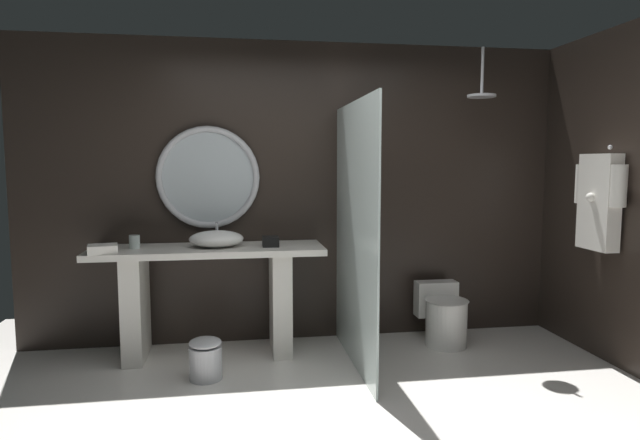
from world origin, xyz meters
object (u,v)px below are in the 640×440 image
at_px(tissue_box, 271,241).
at_px(round_wall_mirror, 208,177).
at_px(hanging_bathrobe, 599,198).
at_px(waste_bin, 206,358).
at_px(rain_shower_head, 482,92).
at_px(tumbler_cup, 135,242).
at_px(vessel_sink, 216,239).
at_px(toilet, 443,316).
at_px(folded_hand_towel, 103,249).

xyz_separation_m(tissue_box, round_wall_mirror, (-0.50, 0.32, 0.51)).
relative_size(hanging_bathrobe, waste_bin, 2.65).
bearing_deg(rain_shower_head, tumbler_cup, 176.33).
height_order(vessel_sink, tissue_box, vessel_sink).
distance_m(toilet, waste_bin, 2.06).
xyz_separation_m(round_wall_mirror, hanging_bathrobe, (3.01, -0.87, -0.15)).
bearing_deg(hanging_bathrobe, vessel_sink, 168.55).
relative_size(tumbler_cup, tissue_box, 0.80).
xyz_separation_m(tumbler_cup, toilet, (2.56, -0.06, -0.70)).
distance_m(vessel_sink, hanging_bathrobe, 3.02).
relative_size(tissue_box, rain_shower_head, 0.33).
bearing_deg(hanging_bathrobe, tissue_box, 167.55).
distance_m(tissue_box, round_wall_mirror, 0.78).
height_order(hanging_bathrobe, toilet, hanging_bathrobe).
distance_m(rain_shower_head, waste_bin, 3.01).
height_order(tissue_box, folded_hand_towel, tissue_box).
distance_m(vessel_sink, round_wall_mirror, 0.56).
bearing_deg(round_wall_mirror, tumbler_cup, -156.38).
bearing_deg(tissue_box, folded_hand_towel, -173.66).
relative_size(tumbler_cup, rain_shower_head, 0.27).
distance_m(tissue_box, waste_bin, 1.04).
height_order(vessel_sink, round_wall_mirror, round_wall_mirror).
bearing_deg(vessel_sink, waste_bin, -98.46).
xyz_separation_m(tissue_box, waste_bin, (-0.51, -0.48, -0.78)).
height_order(tissue_box, waste_bin, tissue_box).
distance_m(toilet, folded_hand_towel, 2.84).
xyz_separation_m(vessel_sink, rain_shower_head, (2.16, -0.16, 1.19)).
bearing_deg(toilet, rain_shower_head, -26.04).
bearing_deg(vessel_sink, tissue_box, -5.51).
height_order(vessel_sink, toilet, vessel_sink).
distance_m(tumbler_cup, toilet, 2.66).
bearing_deg(tumbler_cup, vessel_sink, -2.16).
distance_m(rain_shower_head, hanging_bathrobe, 1.24).
xyz_separation_m(vessel_sink, waste_bin, (-0.08, -0.52, -0.80)).
bearing_deg(hanging_bathrobe, tumbler_cup, 170.18).
xyz_separation_m(tumbler_cup, folded_hand_towel, (-0.19, -0.21, -0.02)).
xyz_separation_m(rain_shower_head, toilet, (-0.23, 0.11, -1.90)).
xyz_separation_m(round_wall_mirror, toilet, (1.99, -0.31, -1.20)).
bearing_deg(rain_shower_head, tissue_box, 176.23).
height_order(waste_bin, folded_hand_towel, folded_hand_towel).
height_order(vessel_sink, tumbler_cup, vessel_sink).
height_order(tissue_box, toilet, tissue_box).
bearing_deg(rain_shower_head, folded_hand_towel, -179.49).
relative_size(tumbler_cup, round_wall_mirror, 0.12).
distance_m(round_wall_mirror, toilet, 2.34).
bearing_deg(toilet, tissue_box, -179.96).
relative_size(rain_shower_head, toilet, 0.76).
bearing_deg(waste_bin, toilet, 13.41).
relative_size(vessel_sink, tissue_box, 3.24).
distance_m(round_wall_mirror, rain_shower_head, 2.37).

